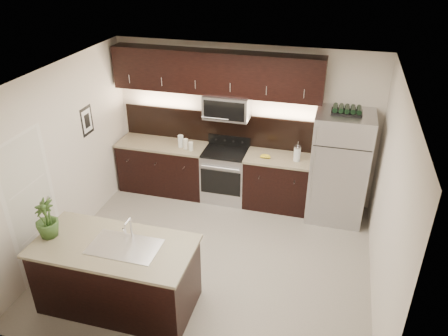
% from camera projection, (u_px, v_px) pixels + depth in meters
% --- Properties ---
extents(ground, '(4.50, 4.50, 0.00)m').
position_uv_depth(ground, '(212.00, 258.00, 6.45)').
color(ground, gray).
rests_on(ground, ground).
extents(room_walls, '(4.52, 4.02, 2.71)m').
position_uv_depth(room_walls, '(201.00, 156.00, 5.63)').
color(room_walls, beige).
rests_on(room_walls, ground).
extents(counter_run, '(3.51, 0.65, 0.94)m').
position_uv_depth(counter_run, '(214.00, 173.00, 7.76)').
color(counter_run, black).
rests_on(counter_run, ground).
extents(upper_fixtures, '(3.49, 0.40, 1.66)m').
position_uv_depth(upper_fixtures, '(217.00, 79.00, 7.09)').
color(upper_fixtures, black).
rests_on(upper_fixtures, counter_run).
extents(island, '(1.96, 0.96, 0.94)m').
position_uv_depth(island, '(118.00, 274.00, 5.46)').
color(island, black).
rests_on(island, ground).
extents(sink_faucet, '(0.84, 0.50, 0.28)m').
position_uv_depth(sink_faucet, '(125.00, 245.00, 5.20)').
color(sink_faucet, silver).
rests_on(sink_faucet, island).
extents(refrigerator, '(0.89, 0.80, 1.84)m').
position_uv_depth(refrigerator, '(339.00, 167.00, 7.01)').
color(refrigerator, '#B2B2B7').
rests_on(refrigerator, ground).
extents(wine_rack, '(0.46, 0.28, 0.11)m').
position_uv_depth(wine_rack, '(347.00, 110.00, 6.55)').
color(wine_rack, black).
rests_on(wine_rack, refrigerator).
extents(plant, '(0.37, 0.37, 0.50)m').
position_uv_depth(plant, '(46.00, 219.00, 5.27)').
color(plant, '#315020').
rests_on(plant, island).
extents(canisters, '(0.30, 0.18, 0.21)m').
position_uv_depth(canisters, '(184.00, 143.00, 7.54)').
color(canisters, silver).
rests_on(canisters, counter_run).
extents(french_press, '(0.12, 0.12, 0.34)m').
position_uv_depth(french_press, '(297.00, 154.00, 7.11)').
color(french_press, silver).
rests_on(french_press, counter_run).
extents(bananas, '(0.19, 0.15, 0.06)m').
position_uv_depth(bananas, '(263.00, 156.00, 7.26)').
color(bananas, gold).
rests_on(bananas, counter_run).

